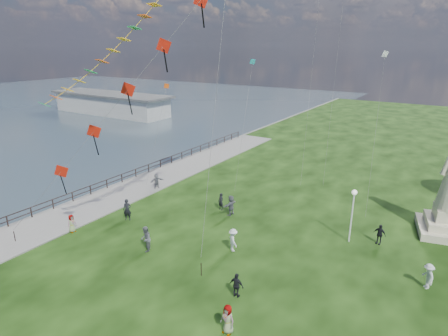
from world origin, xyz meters
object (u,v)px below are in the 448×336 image
Objects in this scene: person_6 at (221,202)px; person_11 at (231,205)px; person_1 at (146,239)px; person_9 at (379,234)px; pier_pavilion at (111,103)px; person_10 at (72,223)px; person_4 at (228,319)px; person_5 at (157,182)px; lamppost at (353,205)px; person_3 at (237,285)px; person_8 at (428,276)px; person_0 at (127,210)px; person_2 at (233,240)px.

person_6 is 0.88× the size of person_11.
person_9 is (13.60, 9.91, -0.16)m from person_1.
pier_pavilion is 56.82m from person_10.
person_4 is 1.03× the size of person_5.
person_1 is (-11.71, -9.05, -2.03)m from lamppost.
person_3 is 10.99m from person_11.
person_3 is at bearing -41.29° from person_6.
person_3 is 0.97× the size of person_5.
lamppost is 10.88m from person_3.
person_10 is at bearing 0.68° from person_3.
person_1 is at bearing -6.33° from person_3.
person_8 is at bearing -26.89° from pier_pavilion.
person_3 is at bearing -88.70° from person_10.
person_1 is 16.83m from person_9.
person_11 reaches higher than person_5.
lamppost is 21.20m from person_10.
person_5 is at bearing -36.27° from pier_pavilion.
person_4 reaches higher than person_9.
person_10 is (0.67, -10.35, -0.06)m from person_5.
person_8 is (24.59, -3.41, 0.02)m from person_5.
pier_pavilion reaches higher than person_1.
person_11 is at bearing -175.34° from lamppost.
person_4 is 20.99m from person_5.
lamppost is 2.67× the size of person_9.
pier_pavilion reaches higher than person_10.
person_1 reaches higher than person_3.
person_6 is (0.66, 8.65, -0.15)m from person_1.
person_6 is at bearing -161.16° from person_9.
person_0 reaches higher than person_8.
person_6 is at bearing -52.34° from person_3.
person_2 is at bearing -138.85° from lamppost.
person_5 is 9.48m from person_11.
person_2 is (52.61, -35.34, -1.00)m from pier_pavilion.
person_6 reaches higher than person_3.
pier_pavilion is 70.58m from person_4.
person_1 is 1.15× the size of person_4.
person_6 is at bearing 14.41° from person_0.
person_4 is 14.27m from person_9.
lamppost reaches higher than person_1.
person_6 is 1.34m from person_11.
person_2 is at bearing 126.18° from person_4.
person_6 is (-7.32, 9.58, 0.02)m from person_3.
pier_pavilion reaches higher than person_0.
person_8 is (16.45, -2.75, 0.03)m from person_6.
person_2 is 1.04× the size of person_8.
person_9 is (-3.50, 4.00, -0.04)m from person_8.
pier_pavilion is 17.04× the size of person_11.
person_0 reaches higher than person_9.
person_5 is at bearing 79.90° from person_0.
person_5 is 21.10m from person_9.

